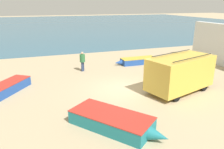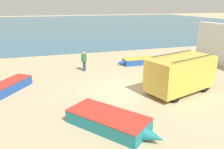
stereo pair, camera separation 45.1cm
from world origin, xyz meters
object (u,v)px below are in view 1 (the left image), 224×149
at_px(fishing_rowboat_0, 2,90).
at_px(fisherman_1, 82,60).
at_px(fishing_rowboat_1, 114,121).
at_px(parked_van, 181,73).
at_px(fishing_rowboat_2, 137,61).

height_order(fishing_rowboat_0, fisherman_1, fisherman_1).
bearing_deg(fishing_rowboat_0, fisherman_1, 154.70).
relative_size(fishing_rowboat_1, fisherman_1, 2.61).
distance_m(fishing_rowboat_1, fisherman_1, 9.46).
bearing_deg(fishing_rowboat_0, fishing_rowboat_1, 77.21).
bearing_deg(fisherman_1, fishing_rowboat_0, -102.07).
distance_m(parked_van, fishing_rowboat_2, 7.29).
bearing_deg(fishing_rowboat_1, fisherman_1, 138.42).
distance_m(fishing_rowboat_0, fishing_rowboat_2, 12.15).
height_order(fishing_rowboat_0, fishing_rowboat_1, fishing_rowboat_1).
xyz_separation_m(fishing_rowboat_0, fishing_rowboat_2, (11.43, 4.11, -0.02)).
distance_m(fishing_rowboat_1, fishing_rowboat_2, 11.68).
distance_m(parked_van, fishing_rowboat_1, 6.39).
relative_size(fishing_rowboat_2, fisherman_1, 2.43).
height_order(fishing_rowboat_1, fishing_rowboat_2, fishing_rowboat_1).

